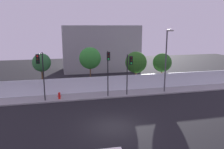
{
  "coord_description": "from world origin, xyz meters",
  "views": [
    {
      "loc": [
        -3.98,
        -16.12,
        7.79
      ],
      "look_at": [
        1.37,
        6.5,
        2.79
      ],
      "focal_mm": 36.3,
      "sensor_mm": 36.0,
      "label": 1
    }
  ],
  "objects_px": {
    "traffic_light_center": "(108,64)",
    "roadside_tree_leftmost": "(42,63)",
    "street_lamp_curbside": "(166,56)",
    "roadside_tree_midleft": "(90,58)",
    "traffic_light_right": "(129,67)",
    "traffic_light_left": "(41,67)",
    "roadside_tree_midright": "(136,62)",
    "roadside_tree_rightmost": "(162,63)",
    "fire_hydrant": "(59,95)"
  },
  "relations": [
    {
      "from": "traffic_light_right",
      "to": "roadside_tree_midright",
      "type": "height_order",
      "value": "traffic_light_right"
    },
    {
      "from": "roadside_tree_leftmost",
      "to": "roadside_tree_rightmost",
      "type": "relative_size",
      "value": 1.09
    },
    {
      "from": "traffic_light_left",
      "to": "roadside_tree_leftmost",
      "type": "xyz_separation_m",
      "value": [
        -0.18,
        4.03,
        -0.2
      ]
    },
    {
      "from": "fire_hydrant",
      "to": "roadside_tree_midleft",
      "type": "height_order",
      "value": "roadside_tree_midleft"
    },
    {
      "from": "street_lamp_curbside",
      "to": "fire_hydrant",
      "type": "distance_m",
      "value": 12.76
    },
    {
      "from": "street_lamp_curbside",
      "to": "roadside_tree_midleft",
      "type": "xyz_separation_m",
      "value": [
        -8.34,
        3.27,
        -0.47
      ]
    },
    {
      "from": "roadside_tree_midright",
      "to": "traffic_light_left",
      "type": "bearing_deg",
      "value": -160.34
    },
    {
      "from": "roadside_tree_midleft",
      "to": "roadside_tree_rightmost",
      "type": "relative_size",
      "value": 1.22
    },
    {
      "from": "traffic_light_left",
      "to": "roadside_tree_rightmost",
      "type": "bearing_deg",
      "value": 15.14
    },
    {
      "from": "traffic_light_right",
      "to": "roadside_tree_midleft",
      "type": "distance_m",
      "value": 5.42
    },
    {
      "from": "fire_hydrant",
      "to": "roadside_tree_midleft",
      "type": "xyz_separation_m",
      "value": [
        3.8,
        3.08,
        3.45
      ]
    },
    {
      "from": "roadside_tree_midleft",
      "to": "roadside_tree_midright",
      "type": "bearing_deg",
      "value": -0.0
    },
    {
      "from": "traffic_light_right",
      "to": "roadside_tree_rightmost",
      "type": "bearing_deg",
      "value": 34.44
    },
    {
      "from": "traffic_light_left",
      "to": "roadside_tree_leftmost",
      "type": "bearing_deg",
      "value": 92.57
    },
    {
      "from": "roadside_tree_midleft",
      "to": "traffic_light_left",
      "type": "bearing_deg",
      "value": -143.45
    },
    {
      "from": "fire_hydrant",
      "to": "traffic_light_center",
      "type": "bearing_deg",
      "value": -6.34
    },
    {
      "from": "traffic_light_left",
      "to": "traffic_light_right",
      "type": "distance_m",
      "value": 9.12
    },
    {
      "from": "traffic_light_left",
      "to": "traffic_light_right",
      "type": "bearing_deg",
      "value": 0.46
    },
    {
      "from": "traffic_light_left",
      "to": "fire_hydrant",
      "type": "distance_m",
      "value": 3.8
    },
    {
      "from": "street_lamp_curbside",
      "to": "roadside_tree_midleft",
      "type": "height_order",
      "value": "street_lamp_curbside"
    },
    {
      "from": "traffic_light_left",
      "to": "traffic_light_center",
      "type": "relative_size",
      "value": 1.01
    },
    {
      "from": "roadside_tree_leftmost",
      "to": "roadside_tree_midright",
      "type": "xyz_separation_m",
      "value": [
        11.45,
        0.0,
        -0.37
      ]
    },
    {
      "from": "roadside_tree_leftmost",
      "to": "roadside_tree_midright",
      "type": "height_order",
      "value": "roadside_tree_leftmost"
    },
    {
      "from": "roadside_tree_leftmost",
      "to": "traffic_light_right",
      "type": "bearing_deg",
      "value": -23.05
    },
    {
      "from": "street_lamp_curbside",
      "to": "roadside_tree_leftmost",
      "type": "xyz_separation_m",
      "value": [
        -13.95,
        3.27,
        -0.82
      ]
    },
    {
      "from": "roadside_tree_leftmost",
      "to": "roadside_tree_midright",
      "type": "bearing_deg",
      "value": 0.0
    },
    {
      "from": "traffic_light_center",
      "to": "roadside_tree_leftmost",
      "type": "bearing_deg",
      "value": 152.49
    },
    {
      "from": "roadside_tree_midright",
      "to": "street_lamp_curbside",
      "type": "bearing_deg",
      "value": -52.63
    },
    {
      "from": "traffic_light_center",
      "to": "traffic_light_right",
      "type": "bearing_deg",
      "value": -7.3
    },
    {
      "from": "traffic_light_left",
      "to": "roadside_tree_midleft",
      "type": "relative_size",
      "value": 0.95
    },
    {
      "from": "traffic_light_center",
      "to": "roadside_tree_rightmost",
      "type": "height_order",
      "value": "traffic_light_center"
    },
    {
      "from": "traffic_light_center",
      "to": "roadside_tree_leftmost",
      "type": "xyz_separation_m",
      "value": [
        -7.04,
        3.66,
        -0.14
      ]
    },
    {
      "from": "street_lamp_curbside",
      "to": "roadside_tree_midright",
      "type": "height_order",
      "value": "street_lamp_curbside"
    },
    {
      "from": "traffic_light_right",
      "to": "roadside_tree_leftmost",
      "type": "bearing_deg",
      "value": 156.95
    },
    {
      "from": "roadside_tree_midleft",
      "to": "roadside_tree_leftmost",
      "type": "bearing_deg",
      "value": -180.0
    },
    {
      "from": "street_lamp_curbside",
      "to": "roadside_tree_midleft",
      "type": "distance_m",
      "value": 8.97
    },
    {
      "from": "street_lamp_curbside",
      "to": "roadside_tree_rightmost",
      "type": "height_order",
      "value": "street_lamp_curbside"
    },
    {
      "from": "traffic_light_right",
      "to": "fire_hydrant",
      "type": "distance_m",
      "value": 8.09
    },
    {
      "from": "traffic_light_left",
      "to": "fire_hydrant",
      "type": "height_order",
      "value": "traffic_light_left"
    },
    {
      "from": "traffic_light_left",
      "to": "traffic_light_center",
      "type": "bearing_deg",
      "value": 3.02
    },
    {
      "from": "traffic_light_center",
      "to": "roadside_tree_rightmost",
      "type": "relative_size",
      "value": 1.16
    },
    {
      "from": "fire_hydrant",
      "to": "roadside_tree_leftmost",
      "type": "relative_size",
      "value": 0.16
    },
    {
      "from": "fire_hydrant",
      "to": "roadside_tree_midleft",
      "type": "distance_m",
      "value": 5.99
    },
    {
      "from": "street_lamp_curbside",
      "to": "roadside_tree_midright",
      "type": "relative_size",
      "value": 1.57
    },
    {
      "from": "traffic_light_center",
      "to": "roadside_tree_rightmost",
      "type": "xyz_separation_m",
      "value": [
        8.02,
        3.66,
        -0.67
      ]
    },
    {
      "from": "traffic_light_right",
      "to": "roadside_tree_midright",
      "type": "xyz_separation_m",
      "value": [
        2.16,
        3.95,
        -0.23
      ]
    },
    {
      "from": "fire_hydrant",
      "to": "roadside_tree_leftmost",
      "type": "height_order",
      "value": "roadside_tree_leftmost"
    },
    {
      "from": "traffic_light_left",
      "to": "roadside_tree_rightmost",
      "type": "relative_size",
      "value": 1.16
    },
    {
      "from": "traffic_light_right",
      "to": "roadside_tree_midleft",
      "type": "bearing_deg",
      "value": 132.96
    },
    {
      "from": "roadside_tree_midleft",
      "to": "roadside_tree_rightmost",
      "type": "distance_m",
      "value": 9.49
    }
  ]
}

